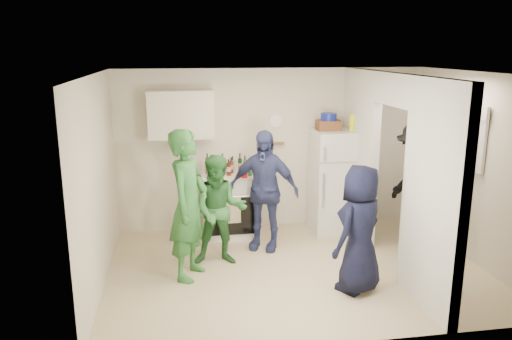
{
  "coord_description": "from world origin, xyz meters",
  "views": [
    {
      "loc": [
        -1.46,
        -5.81,
        2.8
      ],
      "look_at": [
        -0.47,
        0.4,
        1.25
      ],
      "focal_mm": 35.0,
      "sensor_mm": 36.0,
      "label": 1
    }
  ],
  "objects_px": {
    "person_navy": "(360,229)",
    "person_green_left": "(189,205)",
    "stove": "(228,205)",
    "wicker_basket": "(328,125)",
    "yellow_cup_stack_top": "(352,123)",
    "person_green_center": "(220,211)",
    "person_denim": "(264,190)",
    "fridge": "(334,181)",
    "person_nook": "(417,187)",
    "blue_bowl": "(329,117)"
  },
  "relations": [
    {
      "from": "person_navy",
      "to": "person_green_left",
      "type": "bearing_deg",
      "value": -55.83
    },
    {
      "from": "stove",
      "to": "wicker_basket",
      "type": "bearing_deg",
      "value": 0.75
    },
    {
      "from": "yellow_cup_stack_top",
      "to": "person_navy",
      "type": "xyz_separation_m",
      "value": [
        -0.54,
        -1.89,
        -0.95
      ]
    },
    {
      "from": "wicker_basket",
      "to": "person_green_left",
      "type": "bearing_deg",
      "value": -147.87
    },
    {
      "from": "person_green_center",
      "to": "person_denim",
      "type": "xyz_separation_m",
      "value": [
        0.66,
        0.44,
        0.12
      ]
    },
    {
      "from": "fridge",
      "to": "person_green_center",
      "type": "distance_m",
      "value": 2.1
    },
    {
      "from": "wicker_basket",
      "to": "person_denim",
      "type": "distance_m",
      "value": 1.48
    },
    {
      "from": "wicker_basket",
      "to": "person_green_center",
      "type": "xyz_separation_m",
      "value": [
        -1.75,
        -1.03,
        -0.92
      ]
    },
    {
      "from": "wicker_basket",
      "to": "stove",
      "type": "bearing_deg",
      "value": -179.25
    },
    {
      "from": "person_nook",
      "to": "stove",
      "type": "bearing_deg",
      "value": -113.01
    },
    {
      "from": "person_green_center",
      "to": "person_nook",
      "type": "bearing_deg",
      "value": 7.2
    },
    {
      "from": "blue_bowl",
      "to": "person_denim",
      "type": "distance_m",
      "value": 1.56
    },
    {
      "from": "stove",
      "to": "yellow_cup_stack_top",
      "type": "distance_m",
      "value": 2.23
    },
    {
      "from": "stove",
      "to": "blue_bowl",
      "type": "distance_m",
      "value": 2.02
    },
    {
      "from": "wicker_basket",
      "to": "fridge",
      "type": "bearing_deg",
      "value": -26.57
    },
    {
      "from": "person_green_center",
      "to": "person_nook",
      "type": "relative_size",
      "value": 0.81
    },
    {
      "from": "yellow_cup_stack_top",
      "to": "person_nook",
      "type": "xyz_separation_m",
      "value": [
        0.7,
        -0.8,
        -0.8
      ]
    },
    {
      "from": "fridge",
      "to": "person_denim",
      "type": "xyz_separation_m",
      "value": [
        -1.2,
        -0.55,
        0.06
      ]
    },
    {
      "from": "person_green_center",
      "to": "person_denim",
      "type": "relative_size",
      "value": 0.86
    },
    {
      "from": "blue_bowl",
      "to": "wicker_basket",
      "type": "bearing_deg",
      "value": 0.0
    },
    {
      "from": "wicker_basket",
      "to": "person_nook",
      "type": "distance_m",
      "value": 1.58
    },
    {
      "from": "fridge",
      "to": "yellow_cup_stack_top",
      "type": "bearing_deg",
      "value": -24.44
    },
    {
      "from": "stove",
      "to": "yellow_cup_stack_top",
      "type": "xyz_separation_m",
      "value": [
        1.85,
        -0.13,
        1.23
      ]
    },
    {
      "from": "stove",
      "to": "person_green_center",
      "type": "bearing_deg",
      "value": -102.16
    },
    {
      "from": "yellow_cup_stack_top",
      "to": "person_green_center",
      "type": "xyz_separation_m",
      "value": [
        -2.07,
        -0.88,
        -0.97
      ]
    },
    {
      "from": "person_navy",
      "to": "person_nook",
      "type": "distance_m",
      "value": 1.66
    },
    {
      "from": "fridge",
      "to": "blue_bowl",
      "type": "height_order",
      "value": "blue_bowl"
    },
    {
      "from": "person_green_center",
      "to": "person_nook",
      "type": "height_order",
      "value": "person_nook"
    },
    {
      "from": "fridge",
      "to": "yellow_cup_stack_top",
      "type": "xyz_separation_m",
      "value": [
        0.22,
        -0.1,
        0.92
      ]
    },
    {
      "from": "person_nook",
      "to": "person_denim",
      "type": "bearing_deg",
      "value": -102.51
    },
    {
      "from": "person_green_left",
      "to": "person_navy",
      "type": "distance_m",
      "value": 2.06
    },
    {
      "from": "stove",
      "to": "person_nook",
      "type": "relative_size",
      "value": 0.52
    },
    {
      "from": "person_green_center",
      "to": "person_navy",
      "type": "height_order",
      "value": "person_navy"
    },
    {
      "from": "person_green_left",
      "to": "person_nook",
      "type": "relative_size",
      "value": 1.03
    },
    {
      "from": "stove",
      "to": "person_denim",
      "type": "height_order",
      "value": "person_denim"
    },
    {
      "from": "person_green_left",
      "to": "person_nook",
      "type": "xyz_separation_m",
      "value": [
        3.18,
        0.41,
        -0.02
      ]
    },
    {
      "from": "wicker_basket",
      "to": "person_green_center",
      "type": "height_order",
      "value": "wicker_basket"
    },
    {
      "from": "person_denim",
      "to": "person_navy",
      "type": "bearing_deg",
      "value": -32.47
    },
    {
      "from": "stove",
      "to": "wicker_basket",
      "type": "height_order",
      "value": "wicker_basket"
    },
    {
      "from": "wicker_basket",
      "to": "person_nook",
      "type": "bearing_deg",
      "value": -42.93
    },
    {
      "from": "person_green_left",
      "to": "blue_bowl",
      "type": "bearing_deg",
      "value": -33.91
    },
    {
      "from": "wicker_basket",
      "to": "person_navy",
      "type": "xyz_separation_m",
      "value": [
        -0.22,
        -2.04,
        -0.9
      ]
    },
    {
      "from": "yellow_cup_stack_top",
      "to": "person_navy",
      "type": "bearing_deg",
      "value": -105.99
    },
    {
      "from": "blue_bowl",
      "to": "yellow_cup_stack_top",
      "type": "bearing_deg",
      "value": -25.11
    },
    {
      "from": "blue_bowl",
      "to": "person_denim",
      "type": "relative_size",
      "value": 0.14
    },
    {
      "from": "person_denim",
      "to": "person_navy",
      "type": "xyz_separation_m",
      "value": [
        0.88,
        -1.44,
        -0.1
      ]
    },
    {
      "from": "fridge",
      "to": "person_green_center",
      "type": "xyz_separation_m",
      "value": [
        -1.85,
        -0.98,
        -0.06
      ]
    },
    {
      "from": "fridge",
      "to": "person_green_left",
      "type": "relative_size",
      "value": 0.85
    },
    {
      "from": "blue_bowl",
      "to": "person_green_left",
      "type": "height_order",
      "value": "person_green_left"
    },
    {
      "from": "wicker_basket",
      "to": "person_green_center",
      "type": "distance_m",
      "value": 2.23
    }
  ]
}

